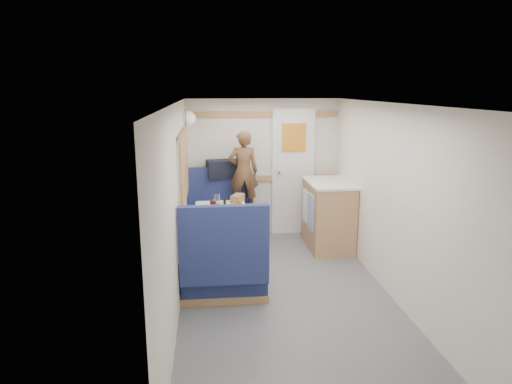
{
  "coord_description": "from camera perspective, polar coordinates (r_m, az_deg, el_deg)",
  "views": [
    {
      "loc": [
        -0.78,
        -4.3,
        2.15
      ],
      "look_at": [
        -0.24,
        0.9,
        0.95
      ],
      "focal_mm": 32.0,
      "sensor_mm": 36.0,
      "label": 1
    }
  ],
  "objects": [
    {
      "name": "bench_far",
      "position": [
        6.44,
        -4.57,
        -3.82
      ],
      "size": [
        0.9,
        0.59,
        1.05
      ],
      "color": "navy",
      "rests_on": "floor"
    },
    {
      "name": "floor",
      "position": [
        4.87,
        3.96,
        -13.31
      ],
      "size": [
        4.5,
        4.5,
        0.0
      ],
      "primitive_type": "plane",
      "color": "#515156",
      "rests_on": "ground"
    },
    {
      "name": "wine_glass",
      "position": [
        5.29,
        -5.4,
        -1.43
      ],
      "size": [
        0.08,
        0.08,
        0.17
      ],
      "color": "white",
      "rests_on": "dinette_table"
    },
    {
      "name": "tray",
      "position": [
        5.32,
        -2.95,
        -2.58
      ],
      "size": [
        0.25,
        0.32,
        0.02
      ],
      "primitive_type": "cube",
      "rotation": [
        0.0,
        0.0,
        0.06
      ],
      "color": "white",
      "rests_on": "dinette_table"
    },
    {
      "name": "wall_back",
      "position": [
        6.7,
        0.81,
        3.03
      ],
      "size": [
        2.2,
        0.02,
        2.0
      ],
      "primitive_type": "cube",
      "color": "silver",
      "rests_on": "floor"
    },
    {
      "name": "oak_trim_high",
      "position": [
        6.59,
        0.85,
        9.7
      ],
      "size": [
        2.15,
        0.02,
        0.08
      ],
      "primitive_type": "cube",
      "color": "olive",
      "rests_on": "wall_back"
    },
    {
      "name": "ledge",
      "position": [
        6.55,
        -4.72,
        1.69
      ],
      "size": [
        0.9,
        0.14,
        0.04
      ],
      "primitive_type": "cube",
      "color": "olive",
      "rests_on": "bench_far"
    },
    {
      "name": "galley_counter",
      "position": [
        6.29,
        8.97,
        -2.76
      ],
      "size": [
        0.57,
        0.92,
        0.92
      ],
      "color": "olive",
      "rests_on": "floor"
    },
    {
      "name": "rear_door",
      "position": [
        6.74,
        4.65,
        2.8
      ],
      "size": [
        0.62,
        0.12,
        1.86
      ],
      "color": "white",
      "rests_on": "wall_back"
    },
    {
      "name": "wall_left",
      "position": [
        4.46,
        -9.91,
        -2.2
      ],
      "size": [
        0.02,
        4.5,
        2.0
      ],
      "primitive_type": "cube",
      "color": "silver",
      "rests_on": "floor"
    },
    {
      "name": "beer_glass",
      "position": [
        5.49,
        -2.08,
        -1.69
      ],
      "size": [
        0.06,
        0.06,
        0.09
      ],
      "primitive_type": "cylinder",
      "color": "brown",
      "rests_on": "dinette_table"
    },
    {
      "name": "oak_trim_low",
      "position": [
        6.7,
        0.83,
        1.73
      ],
      "size": [
        2.15,
        0.02,
        0.08
      ],
      "primitive_type": "cube",
      "color": "olive",
      "rests_on": "wall_back"
    },
    {
      "name": "dome_light",
      "position": [
        6.17,
        -8.48,
        9.06
      ],
      "size": [
        0.2,
        0.2,
        0.2
      ],
      "primitive_type": "sphere",
      "color": "white",
      "rests_on": "wall_left"
    },
    {
      "name": "ceiling",
      "position": [
        4.37,
        4.37,
        10.93
      ],
      "size": [
        4.5,
        4.5,
        0.0
      ],
      "primitive_type": "plane",
      "rotation": [
        3.14,
        0.0,
        0.0
      ],
      "color": "silver",
      "rests_on": "wall_back"
    },
    {
      "name": "orange_fruit",
      "position": [
        5.31,
        -2.55,
        -2.1
      ],
      "size": [
        0.08,
        0.08,
        0.08
      ],
      "primitive_type": "sphere",
      "color": "#E5510A",
      "rests_on": "tray"
    },
    {
      "name": "side_window",
      "position": [
        5.38,
        -9.1,
        3.14
      ],
      "size": [
        0.04,
        1.3,
        0.72
      ],
      "primitive_type": "cube",
      "color": "#9CAC92",
      "rests_on": "wall_left"
    },
    {
      "name": "tumbler_left",
      "position": [
        5.25,
        -6.23,
        -2.35
      ],
      "size": [
        0.07,
        0.07,
        0.11
      ],
      "primitive_type": "cylinder",
      "color": "white",
      "rests_on": "dinette_table"
    },
    {
      "name": "pepper_grinder",
      "position": [
        5.65,
        -3.94,
        -1.27
      ],
      "size": [
        0.04,
        0.04,
        0.1
      ],
      "primitive_type": "cylinder",
      "color": "black",
      "rests_on": "dinette_table"
    },
    {
      "name": "cheese_block",
      "position": [
        5.3,
        -4.1,
        -2.37
      ],
      "size": [
        0.1,
        0.06,
        0.04
      ],
      "primitive_type": "cube",
      "rotation": [
        0.0,
        0.0,
        0.03
      ],
      "color": "#E8E086",
      "rests_on": "tray"
    },
    {
      "name": "dinette_table",
      "position": [
        5.53,
        -4.39,
        -3.75
      ],
      "size": [
        0.62,
        0.92,
        0.72
      ],
      "color": "white",
      "rests_on": "floor"
    },
    {
      "name": "bench_near",
      "position": [
        4.81,
        -4.04,
        -9.74
      ],
      "size": [
        0.9,
        0.59,
        1.05
      ],
      "color": "navy",
      "rests_on": "floor"
    },
    {
      "name": "bread_loaf",
      "position": [
        5.85,
        -2.33,
        -0.77
      ],
      "size": [
        0.2,
        0.25,
        0.09
      ],
      "primitive_type": "cube",
      "rotation": [
        0.0,
        0.0,
        -0.43
      ],
      "color": "brown",
      "rests_on": "dinette_table"
    },
    {
      "name": "person",
      "position": [
        6.31,
        -1.59,
        2.57
      ],
      "size": [
        0.42,
        0.28,
        1.13
      ],
      "primitive_type": "imported",
      "rotation": [
        0.0,
        0.0,
        3.15
      ],
      "color": "brown",
      "rests_on": "bench_far"
    },
    {
      "name": "duffel_bag",
      "position": [
        6.52,
        -3.87,
        2.95
      ],
      "size": [
        0.55,
        0.33,
        0.25
      ],
      "primitive_type": "cube",
      "rotation": [
        0.0,
        0.0,
        0.18
      ],
      "color": "black",
      "rests_on": "ledge"
    },
    {
      "name": "tumbler_mid",
      "position": [
        5.76,
        -4.87,
        -0.88
      ],
      "size": [
        0.07,
        0.07,
        0.12
      ],
      "primitive_type": "cylinder",
      "color": "white",
      "rests_on": "dinette_table"
    },
    {
      "name": "wall_right",
      "position": [
        4.83,
        17.12,
        -1.43
      ],
      "size": [
        0.02,
        4.5,
        2.0
      ],
      "primitive_type": "cube",
      "color": "silver",
      "rests_on": "floor"
    }
  ]
}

